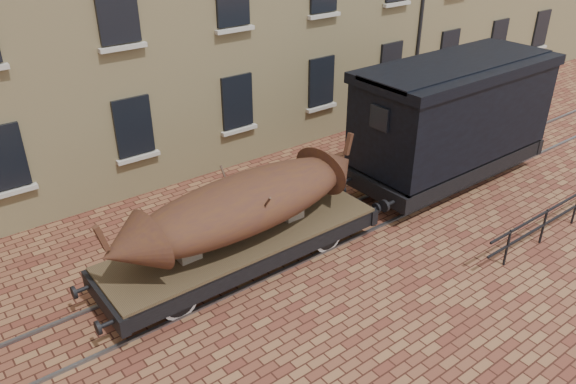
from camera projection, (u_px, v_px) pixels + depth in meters
ground at (311, 238)px, 14.83m from camera, size 90.00×90.00×0.00m
rail_track at (311, 237)px, 14.82m from camera, size 30.00×1.52×0.06m
flatcar_wagon at (243, 242)px, 13.35m from camera, size 7.70×2.09×1.16m
iron_boat at (245, 203)px, 12.91m from camera, size 7.07×2.31×1.67m
goods_van at (454, 109)px, 16.61m from camera, size 7.37×2.69×3.81m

